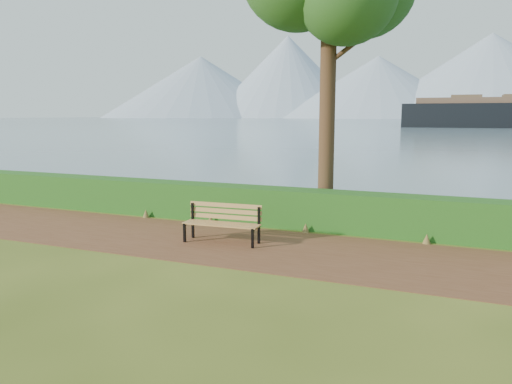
% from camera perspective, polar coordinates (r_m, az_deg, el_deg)
% --- Properties ---
extents(ground, '(140.00, 140.00, 0.00)m').
position_cam_1_polar(ground, '(11.42, -5.12, -6.14)').
color(ground, '#3E4E16').
rests_on(ground, ground).
extents(path, '(40.00, 3.40, 0.01)m').
position_cam_1_polar(path, '(11.68, -4.43, -5.77)').
color(path, '#56321D').
rests_on(path, ground).
extents(hedge, '(32.00, 0.85, 1.00)m').
position_cam_1_polar(hedge, '(13.61, -0.06, -1.51)').
color(hedge, '#1C4C15').
rests_on(hedge, ground).
extents(water, '(700.00, 510.00, 0.00)m').
position_cam_1_polar(water, '(269.82, 21.72, 7.62)').
color(water, '#4B6179').
rests_on(water, ground).
extents(mountains, '(585.00, 190.00, 70.00)m').
position_cam_1_polar(mountains, '(416.79, 21.06, 11.69)').
color(mountains, '#8195AC').
rests_on(mountains, ground).
extents(bench, '(1.83, 0.65, 0.90)m').
position_cam_1_polar(bench, '(11.61, -3.80, -3.25)').
color(bench, black).
rests_on(bench, ground).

